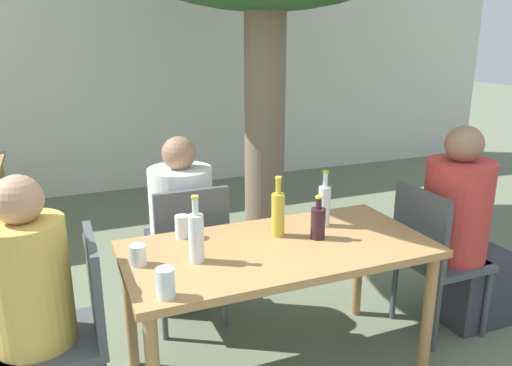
{
  "coord_description": "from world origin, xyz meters",
  "views": [
    {
      "loc": [
        -0.99,
        -2.12,
        1.76
      ],
      "look_at": [
        0.0,
        0.3,
        0.99
      ],
      "focal_mm": 35.0,
      "sensor_mm": 36.0,
      "label": 1
    }
  ],
  "objects": [
    {
      "name": "water_bottle_2",
      "position": [
        0.35,
        0.16,
        0.86
      ],
      "size": [
        0.07,
        0.07,
        0.32
      ],
      "color": "silver",
      "rests_on": "dining_table_front"
    },
    {
      "name": "person_seated_1",
      "position": [
        1.24,
        -0.0,
        0.58
      ],
      "size": [
        0.59,
        0.39,
        1.28
      ],
      "rotation": [
        0.0,
        0.0,
        1.57
      ],
      "color": "#383842",
      "rests_on": "ground_plane"
    },
    {
      "name": "wine_bottle_1",
      "position": [
        0.23,
        0.01,
        0.83
      ],
      "size": [
        0.08,
        0.08,
        0.23
      ],
      "color": "#331923",
      "rests_on": "dining_table_front"
    },
    {
      "name": "patio_chair_1",
      "position": [
        1.01,
        0.0,
        0.53
      ],
      "size": [
        0.44,
        0.44,
        0.92
      ],
      "rotation": [
        0.0,
        0.0,
        1.57
      ],
      "color": "#474C51",
      "rests_on": "ground_plane"
    },
    {
      "name": "patio_chair_2",
      "position": [
        -0.31,
        0.62,
        0.53
      ],
      "size": [
        0.44,
        0.44,
        0.92
      ],
      "rotation": [
        0.0,
        0.0,
        3.14
      ],
      "color": "#474C51",
      "rests_on": "ground_plane"
    },
    {
      "name": "drinking_glass_1",
      "position": [
        -0.7,
        0.05,
        0.79
      ],
      "size": [
        0.08,
        0.08,
        0.1
      ],
      "color": "white",
      "rests_on": "dining_table_front"
    },
    {
      "name": "dining_table_front",
      "position": [
        0.0,
        0.0,
        0.65
      ],
      "size": [
        1.56,
        0.77,
        0.74
      ],
      "color": "#B27F4C",
      "rests_on": "ground_plane"
    },
    {
      "name": "drinking_glass_0",
      "position": [
        -0.43,
        0.29,
        0.8
      ],
      "size": [
        0.07,
        0.07,
        0.12
      ],
      "color": "silver",
      "rests_on": "dining_table_front"
    },
    {
      "name": "person_seated_0",
      "position": [
        -1.25,
        -0.0,
        0.55
      ],
      "size": [
        0.57,
        0.34,
        1.23
      ],
      "rotation": [
        0.0,
        0.0,
        -1.57
      ],
      "color": "#383842",
      "rests_on": "ground_plane"
    },
    {
      "name": "person_seated_2",
      "position": [
        -0.31,
        0.85,
        0.54
      ],
      "size": [
        0.39,
        0.6,
        1.18
      ],
      "rotation": [
        0.0,
        0.0,
        3.14
      ],
      "color": "#383842",
      "rests_on": "ground_plane"
    },
    {
      "name": "water_bottle_3",
      "position": [
        -0.43,
        -0.02,
        0.86
      ],
      "size": [
        0.07,
        0.07,
        0.33
      ],
      "color": "silver",
      "rests_on": "dining_table_front"
    },
    {
      "name": "patio_chair_0",
      "position": [
        -1.01,
        0.0,
        0.53
      ],
      "size": [
        0.44,
        0.44,
        0.92
      ],
      "rotation": [
        0.0,
        0.0,
        -1.57
      ],
      "color": "#474C51",
      "rests_on": "ground_plane"
    },
    {
      "name": "drinking_glass_2",
      "position": [
        -0.64,
        -0.3,
        0.8
      ],
      "size": [
        0.08,
        0.08,
        0.13
      ],
      "color": "silver",
      "rests_on": "dining_table_front"
    },
    {
      "name": "oil_cruet_0",
      "position": [
        0.05,
        0.12,
        0.86
      ],
      "size": [
        0.07,
        0.07,
        0.33
      ],
      "color": "gold",
      "rests_on": "dining_table_front"
    },
    {
      "name": "cafe_building_wall",
      "position": [
        0.0,
        3.79,
        1.4
      ],
      "size": [
        10.0,
        0.08,
        2.8
      ],
      "color": "silver",
      "rests_on": "ground_plane"
    }
  ]
}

